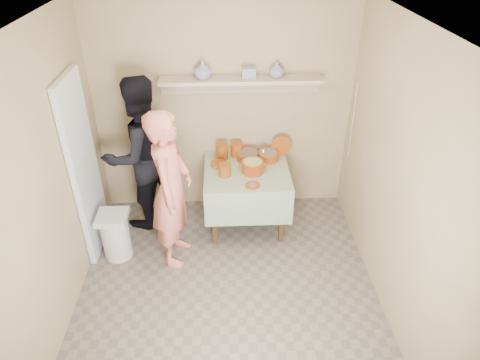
{
  "coord_description": "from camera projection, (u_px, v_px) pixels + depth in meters",
  "views": [
    {
      "loc": [
        -0.01,
        -2.93,
        3.28
      ],
      "look_at": [
        0.15,
        0.75,
        0.95
      ],
      "focal_mm": 32.0,
      "sensor_mm": 36.0,
      "label": 1
    }
  ],
  "objects": [
    {
      "name": "ceramic_box",
      "position": [
        249.0,
        73.0,
        4.67
      ],
      "size": [
        0.16,
        0.12,
        0.11
      ],
      "primitive_type": "cube",
      "rotation": [
        0.0,
        0.0,
        0.05
      ],
      "color": "navy",
      "rests_on": "wall_shelf"
    },
    {
      "name": "cazuela_meat_a",
      "position": [
        248.0,
        155.0,
        5.06
      ],
      "size": [
        0.3,
        0.3,
        0.1
      ],
      "color": "#731F02",
      "rests_on": "serving_table"
    },
    {
      "name": "empty_bowl",
      "position": [
        219.0,
        164.0,
        4.95
      ],
      "size": [
        0.18,
        0.18,
        0.05
      ],
      "primitive_type": "cylinder",
      "color": "#7E3610",
      "rests_on": "serving_table"
    },
    {
      "name": "cazuela_rice",
      "position": [
        253.0,
        166.0,
        4.8
      ],
      "size": [
        0.33,
        0.25,
        0.14
      ],
      "color": "#731F02",
      "rests_on": "serving_table"
    },
    {
      "name": "ladle",
      "position": [
        264.0,
        151.0,
        5.04
      ],
      "size": [
        0.08,
        0.26,
        0.19
      ],
      "color": "silver",
      "rests_on": "cazuela_meat_b"
    },
    {
      "name": "serving_table",
      "position": [
        247.0,
        178.0,
        4.97
      ],
      "size": [
        0.97,
        0.97,
        0.76
      ],
      "color": "#4C2D16",
      "rests_on": "ground"
    },
    {
      "name": "vase_left",
      "position": [
        203.0,
        70.0,
        4.61
      ],
      "size": [
        0.27,
        0.27,
        0.2
      ],
      "primitive_type": "imported",
      "rotation": [
        0.0,
        0.0,
        0.83
      ],
      "color": "navy",
      "rests_on": "wall_shelf"
    },
    {
      "name": "cazuela_meat_b",
      "position": [
        268.0,
        155.0,
        5.06
      ],
      "size": [
        0.28,
        0.28,
        0.1
      ],
      "color": "#731F02",
      "rests_on": "serving_table"
    },
    {
      "name": "tile_panel",
      "position": [
        85.0,
        169.0,
        4.44
      ],
      "size": [
        0.06,
        0.7,
        2.0
      ],
      "primitive_type": "cube",
      "color": "silver",
      "rests_on": "ground"
    },
    {
      "name": "electrical_cord",
      "position": [
        353.0,
        121.0,
        4.86
      ],
      "size": [
        0.01,
        0.05,
        0.9
      ],
      "color": "silver",
      "rests_on": "wall_shelf"
    },
    {
      "name": "trash_bin",
      "position": [
        116.0,
        235.0,
        4.65
      ],
      "size": [
        0.32,
        0.32,
        0.56
      ],
      "color": "silver",
      "rests_on": "ground"
    },
    {
      "name": "ground",
      "position": [
        228.0,
        302.0,
        4.23
      ],
      "size": [
        3.5,
        3.5,
        0.0
      ],
      "primitive_type": "plane",
      "color": "#6A6054",
      "rests_on": "ground"
    },
    {
      "name": "plate_stack_b",
      "position": [
        237.0,
        150.0,
        5.12
      ],
      "size": [
        0.14,
        0.14,
        0.17
      ],
      "primitive_type": "cylinder",
      "color": "#7E3610",
      "rests_on": "serving_table"
    },
    {
      "name": "vase_right",
      "position": [
        277.0,
        70.0,
        4.66
      ],
      "size": [
        0.18,
        0.18,
        0.17
      ],
      "primitive_type": "imported",
      "rotation": [
        0.0,
        0.0,
        0.13
      ],
      "color": "navy",
      "rests_on": "wall_shelf"
    },
    {
      "name": "wall_shelf",
      "position": [
        241.0,
        81.0,
        4.73
      ],
      "size": [
        1.8,
        0.25,
        0.21
      ],
      "color": "tan",
      "rests_on": "room_shell"
    },
    {
      "name": "person_cook",
      "position": [
        171.0,
        190.0,
        4.34
      ],
      "size": [
        0.49,
        0.68,
        1.75
      ],
      "primitive_type": "imported",
      "rotation": [
        0.0,
        0.0,
        1.45
      ],
      "color": "#DC6A5F",
      "rests_on": "ground"
    },
    {
      "name": "front_plate",
      "position": [
        253.0,
        185.0,
        4.6
      ],
      "size": [
        0.16,
        0.16,
        0.03
      ],
      "color": "#7E3610",
      "rests_on": "serving_table"
    },
    {
      "name": "propped_lid",
      "position": [
        281.0,
        146.0,
        5.13
      ],
      "size": [
        0.25,
        0.06,
        0.25
      ],
      "primitive_type": "cylinder",
      "rotation": [
        1.46,
        0.0,
        -0.08
      ],
      "color": "#7E3610",
      "rests_on": "serving_table"
    },
    {
      "name": "room_shell",
      "position": [
        225.0,
        161.0,
        3.36
      ],
      "size": [
        3.04,
        3.54,
        2.62
      ],
      "color": "tan",
      "rests_on": "ground"
    },
    {
      "name": "person_helper",
      "position": [
        141.0,
        155.0,
        4.87
      ],
      "size": [
        1.13,
        1.09,
        1.84
      ],
      "primitive_type": "imported",
      "rotation": [
        0.0,
        0.0,
        -2.51
      ],
      "color": "black",
      "rests_on": "ground"
    },
    {
      "name": "bowl_stack",
      "position": [
        225.0,
        170.0,
        4.75
      ],
      "size": [
        0.14,
        0.14,
        0.14
      ],
      "primitive_type": "cylinder",
      "color": "#7E3610",
      "rests_on": "serving_table"
    },
    {
      "name": "plate_stack_a",
      "position": [
        222.0,
        151.0,
        5.07
      ],
      "size": [
        0.14,
        0.14,
        0.19
      ],
      "primitive_type": "cylinder",
      "color": "#7E3610",
      "rests_on": "serving_table"
    }
  ]
}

